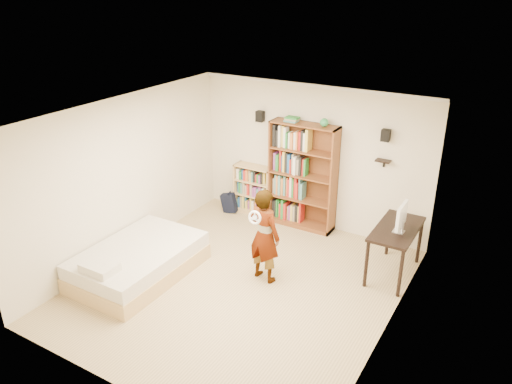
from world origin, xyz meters
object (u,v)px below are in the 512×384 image
tall_bookshelf (303,176)px  computer_desk (394,251)px  low_bookshelf (254,190)px  person (264,235)px  daybed (138,258)px

tall_bookshelf → computer_desk: size_ratio=1.65×
low_bookshelf → person: size_ratio=0.65×
daybed → person: person is taller
low_bookshelf → tall_bookshelf: bearing=-1.9°
daybed → person: bearing=27.5°
computer_desk → person: 2.10m
tall_bookshelf → computer_desk: 2.24m
person → daybed: bearing=37.5°
computer_desk → person: bearing=-145.9°
low_bookshelf → daybed: low_bookshelf is taller
low_bookshelf → person: (1.38, -1.99, 0.27)m
computer_desk → daybed: bearing=-149.2°
low_bookshelf → daybed: size_ratio=0.48×
low_bookshelf → daybed: bearing=-97.8°
computer_desk → daybed: computer_desk is taller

